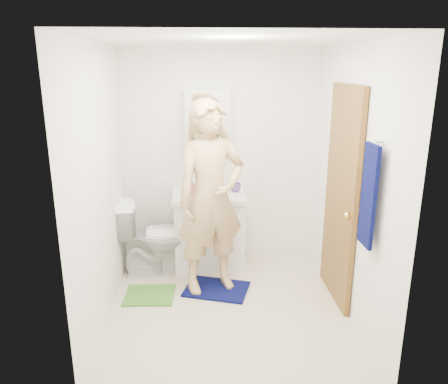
# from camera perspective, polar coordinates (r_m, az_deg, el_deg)

# --- Properties ---
(floor) EXTENTS (2.20, 2.40, 0.02)m
(floor) POSITION_cam_1_polar(r_m,az_deg,el_deg) (4.30, 0.53, -14.79)
(floor) COLOR beige
(floor) RESTS_ON ground
(ceiling) EXTENTS (2.20, 2.40, 0.02)m
(ceiling) POSITION_cam_1_polar(r_m,az_deg,el_deg) (3.68, 0.64, 19.42)
(ceiling) COLOR white
(ceiling) RESTS_ON ground
(wall_back) EXTENTS (2.20, 0.02, 2.40)m
(wall_back) POSITION_cam_1_polar(r_m,az_deg,el_deg) (4.99, -0.41, 4.65)
(wall_back) COLOR white
(wall_back) RESTS_ON ground
(wall_front) EXTENTS (2.20, 0.02, 2.40)m
(wall_front) POSITION_cam_1_polar(r_m,az_deg,el_deg) (2.67, 2.44, -5.94)
(wall_front) COLOR white
(wall_front) RESTS_ON ground
(wall_left) EXTENTS (0.02, 2.40, 2.40)m
(wall_left) POSITION_cam_1_polar(r_m,az_deg,el_deg) (3.90, -15.92, 0.66)
(wall_left) COLOR white
(wall_left) RESTS_ON ground
(wall_right) EXTENTS (0.02, 2.40, 2.40)m
(wall_right) POSITION_cam_1_polar(r_m,az_deg,el_deg) (4.05, 16.46, 1.18)
(wall_right) COLOR white
(wall_right) RESTS_ON ground
(vanity_cabinet) EXTENTS (0.75, 0.55, 0.80)m
(vanity_cabinet) POSITION_cam_1_polar(r_m,az_deg,el_deg) (4.93, -1.95, -5.22)
(vanity_cabinet) COLOR white
(vanity_cabinet) RESTS_ON floor
(countertop) EXTENTS (0.79, 0.59, 0.05)m
(countertop) POSITION_cam_1_polar(r_m,az_deg,el_deg) (4.79, -2.00, -0.49)
(countertop) COLOR white
(countertop) RESTS_ON vanity_cabinet
(sink_basin) EXTENTS (0.40, 0.40, 0.03)m
(sink_basin) POSITION_cam_1_polar(r_m,az_deg,el_deg) (4.79, -2.00, -0.32)
(sink_basin) COLOR white
(sink_basin) RESTS_ON countertop
(faucet) EXTENTS (0.03, 0.03, 0.12)m
(faucet) POSITION_cam_1_polar(r_m,az_deg,el_deg) (4.94, -2.07, 1.06)
(faucet) COLOR silver
(faucet) RESTS_ON countertop
(medicine_cabinet) EXTENTS (0.50, 0.12, 0.70)m
(medicine_cabinet) POSITION_cam_1_polar(r_m,az_deg,el_deg) (4.85, -2.17, 9.09)
(medicine_cabinet) COLOR white
(medicine_cabinet) RESTS_ON wall_back
(mirror_panel) EXTENTS (0.46, 0.01, 0.66)m
(mirror_panel) POSITION_cam_1_polar(r_m,az_deg,el_deg) (4.79, -2.15, 8.99)
(mirror_panel) COLOR white
(mirror_panel) RESTS_ON wall_back
(door) EXTENTS (0.05, 0.80, 2.05)m
(door) POSITION_cam_1_polar(r_m,az_deg,el_deg) (4.22, 15.02, -0.59)
(door) COLOR brown
(door) RESTS_ON ground
(door_knob) EXTENTS (0.07, 0.07, 0.07)m
(door_knob) POSITION_cam_1_polar(r_m,az_deg,el_deg) (3.94, 15.82, -3.00)
(door_knob) COLOR gold
(door_knob) RESTS_ON door
(towel) EXTENTS (0.03, 0.24, 0.80)m
(towel) POSITION_cam_1_polar(r_m,az_deg,el_deg) (3.49, 18.38, -0.50)
(towel) COLOR #060B40
(towel) RESTS_ON wall_right
(towel_hook) EXTENTS (0.06, 0.02, 0.02)m
(towel_hook) POSITION_cam_1_polar(r_m,az_deg,el_deg) (3.42, 19.64, 6.27)
(towel_hook) COLOR silver
(towel_hook) RESTS_ON wall_right
(toilet) EXTENTS (0.85, 0.55, 0.82)m
(toilet) POSITION_cam_1_polar(r_m,az_deg,el_deg) (4.83, -8.93, -5.77)
(toilet) COLOR white
(toilet) RESTS_ON floor
(bath_mat) EXTENTS (0.73, 0.61, 0.02)m
(bath_mat) POSITION_cam_1_polar(r_m,az_deg,el_deg) (4.55, -0.97, -12.56)
(bath_mat) COLOR #060B40
(bath_mat) RESTS_ON floor
(green_rug) EXTENTS (0.50, 0.43, 0.02)m
(green_rug) POSITION_cam_1_polar(r_m,az_deg,el_deg) (4.51, -9.69, -13.12)
(green_rug) COLOR #43842C
(green_rug) RESTS_ON floor
(soap_dispenser) EXTENTS (0.10, 0.10, 0.19)m
(soap_dispenser) POSITION_cam_1_polar(r_m,az_deg,el_deg) (4.70, -4.33, 0.65)
(soap_dispenser) COLOR #B86A56
(soap_dispenser) RESTS_ON countertop
(toothbrush_cup) EXTENTS (0.15, 0.15, 0.10)m
(toothbrush_cup) POSITION_cam_1_polar(r_m,az_deg,el_deg) (4.85, 1.51, 0.62)
(toothbrush_cup) COLOR #624497
(toothbrush_cup) RESTS_ON countertop
(man) EXTENTS (0.81, 0.67, 1.90)m
(man) POSITION_cam_1_polar(r_m,az_deg,el_deg) (4.21, -1.72, -0.84)
(man) COLOR tan
(man) RESTS_ON bath_mat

